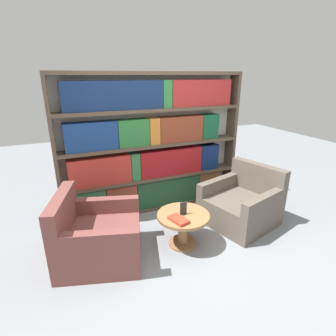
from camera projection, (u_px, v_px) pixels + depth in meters
ground_plane at (197, 258)px, 3.19m from camera, size 14.00×14.00×0.00m
bookshelf at (151, 147)px, 4.09m from camera, size 2.91×0.30×2.16m
armchair_left at (96, 237)px, 3.12m from camera, size 1.15×1.13×0.84m
armchair_right at (242, 204)px, 3.91m from camera, size 1.15×1.12×0.84m
coffee_table at (183, 223)px, 3.35m from camera, size 0.67×0.67×0.44m
table_sign at (183, 209)px, 3.28m from camera, size 0.09×0.06×0.17m
stray_book at (178, 220)px, 3.15m from camera, size 0.21×0.29×0.04m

